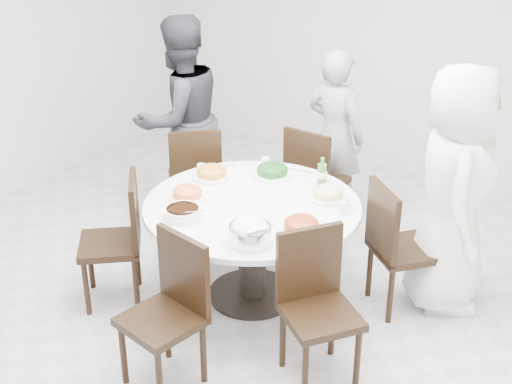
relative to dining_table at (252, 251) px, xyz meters
The scene contains 22 objects.
floor 0.50m from the dining_table, 64.35° to the right, with size 6.00×6.00×0.01m, color #B0AFB4.
wall_back 2.90m from the dining_table, 87.00° to the left, with size 6.00×0.01×2.80m, color beige.
dining_table is the anchor object (origin of this frame).
chair_ne 1.07m from the dining_table, 26.08° to the left, with size 0.42×0.42×0.95m, color black.
chair_n 1.14m from the dining_table, 94.04° to the left, with size 0.42×0.42×0.95m, color black.
chair_nw 1.16m from the dining_table, 147.22° to the left, with size 0.42×0.42×0.95m, color black.
chair_sw 1.00m from the dining_table, 145.34° to the right, with size 0.42×0.42×0.95m, color black.
chair_s 1.08m from the dining_table, 87.32° to the right, with size 0.42×0.42×0.95m, color black.
chair_se 0.98m from the dining_table, 32.77° to the right, with size 0.42×0.42×0.95m, color black.
diner_right 1.45m from the dining_table, 30.39° to the left, with size 0.85×0.56×1.75m, color silver.
diner_middle 1.51m from the dining_table, 93.72° to the left, with size 0.55×0.36×1.50m, color black.
diner_left 1.55m from the dining_table, 147.23° to the left, with size 0.86×0.67×1.76m, color black.
dish_greens 0.63m from the dining_table, 104.37° to the left, with size 0.29×0.29×0.08m, color white.
dish_pale 0.67m from the dining_table, 40.30° to the left, with size 0.26×0.26×0.07m, color white.
dish_orange 0.67m from the dining_table, 157.59° to the left, with size 0.28×0.28×0.08m, color white.
dish_redbrown 0.65m from the dining_table, 18.73° to the right, with size 0.29×0.29×0.07m, color white.
dish_tofu 0.61m from the dining_table, 157.59° to the right, with size 0.26×0.26×0.07m, color white.
rice_bowl 0.69m from the dining_table, 58.85° to the right, with size 0.27×0.27×0.11m, color silver.
soup_bowl 0.65m from the dining_table, 122.96° to the right, with size 0.24×0.24×0.08m, color white.
beverage_bottle 0.75m from the dining_table, 60.77° to the left, with size 0.07×0.07×0.23m, color #36702C.
tea_cups 0.76m from the dining_table, 90.54° to the left, with size 0.07×0.07×0.08m, color white.
chopsticks 0.78m from the dining_table, 90.03° to the left, with size 0.24×0.04×0.01m, color tan, non-canonical shape.
Camera 1 is at (2.21, -3.38, 2.96)m, focal length 50.00 mm.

